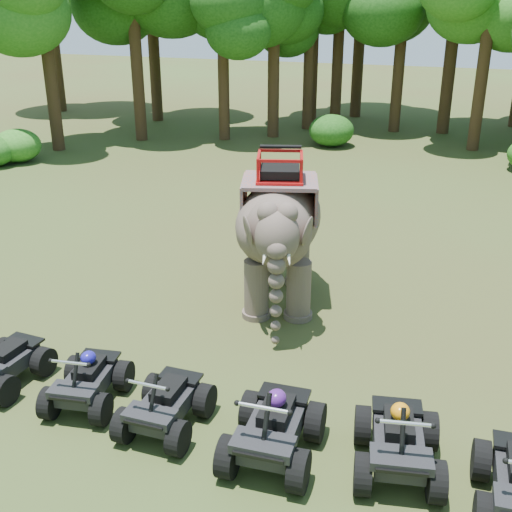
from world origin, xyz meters
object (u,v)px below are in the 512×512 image
object	(u,v)px
atv_2	(165,397)
atv_0	(3,356)
elephant	(279,229)
atv_4	(399,433)
atv_1	(86,374)
atv_3	(274,420)

from	to	relation	value
atv_2	atv_0	bearing A→B (deg)	176.79
atv_2	elephant	bearing A→B (deg)	86.41
elephant	atv_4	distance (m)	6.18
atv_0	atv_4	bearing A→B (deg)	3.96
elephant	atv_1	world-z (taller)	elephant
atv_1	atv_3	bearing A→B (deg)	-12.72
atv_2	atv_4	distance (m)	3.82
atv_0	atv_2	bearing A→B (deg)	0.24
atv_0	atv_4	xyz separation A→B (m)	(7.23, -0.03, 0.07)
elephant	atv_1	size ratio (longest dim) A/B	2.67
atv_1	atv_2	bearing A→B (deg)	-14.43
atv_0	atv_3	size ratio (longest dim) A/B	0.85
atv_2	atv_3	bearing A→B (deg)	-2.82
atv_1	atv_2	size ratio (longest dim) A/B	0.97
atv_0	atv_4	distance (m)	7.24
atv_3	atv_2	bearing A→B (deg)	174.55
atv_2	atv_4	size ratio (longest dim) A/B	0.92
atv_1	atv_2	xyz separation A→B (m)	(1.62, -0.19, 0.02)
atv_2	atv_3	distance (m)	1.93
atv_0	atv_3	bearing A→B (deg)	0.38
atv_1	atv_3	xyz separation A→B (m)	(3.55, -0.31, 0.10)
atv_1	atv_4	size ratio (longest dim) A/B	0.89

